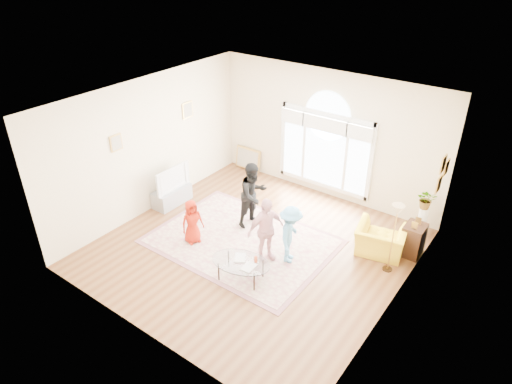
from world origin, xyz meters
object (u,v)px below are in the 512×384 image
Objects in this scene: armchair at (380,240)px; coffee_table at (241,262)px; area_rug at (242,241)px; television at (170,178)px; tv_console at (172,196)px.

coffee_table is at bearing 40.54° from armchair.
area_rug is 2.75× the size of coffee_table.
area_rug is 1.30m from coffee_table.
television is at bearing 145.51° from coffee_table.
area_rug is at bearing -6.50° from television.
television is (0.01, 0.00, 0.51)m from tv_console.
area_rug is 2.42m from tv_console.
tv_console is at bearing 145.56° from coffee_table.
area_rug is at bearing 16.51° from armchair.
television reaches higher than tv_console.
area_rug is at bearing -6.48° from tv_console.
area_rug is at bearing 114.57° from coffee_table.
tv_console is at bearing 180.00° from television.
coffee_table is at bearing -21.84° from television.
coffee_table is 3.00m from armchair.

